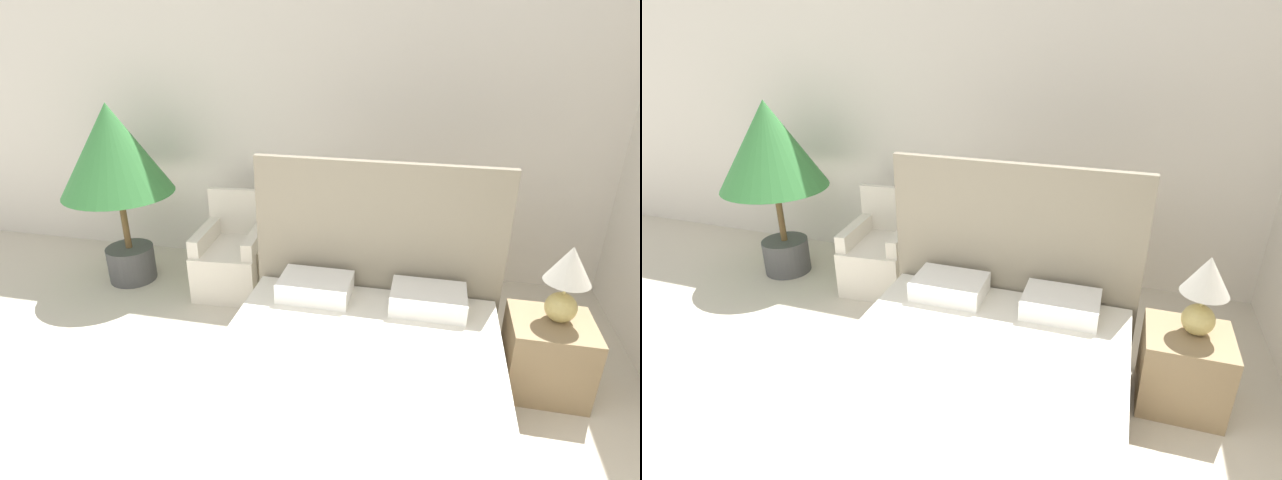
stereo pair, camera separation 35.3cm
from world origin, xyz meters
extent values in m
cube|color=silver|center=(0.00, 3.73, 1.45)|extent=(10.00, 0.06, 2.90)
cube|color=brown|center=(0.55, 1.32, 0.15)|extent=(1.76, 2.10, 0.29)
cube|color=silver|center=(0.55, 1.32, 0.41)|extent=(1.73, 2.05, 0.23)
cube|color=gray|center=(0.55, 2.40, 0.74)|extent=(1.80, 0.06, 1.47)
cube|color=white|center=(0.15, 2.15, 0.60)|extent=(0.51, 0.36, 0.14)
cube|color=white|center=(0.94, 2.15, 0.60)|extent=(0.51, 0.36, 0.14)
cube|color=silver|center=(-0.85, 3.00, 0.22)|extent=(0.63, 0.73, 0.44)
cube|color=silver|center=(-0.87, 3.31, 0.66)|extent=(0.58, 0.10, 0.45)
cube|color=silver|center=(-1.09, 2.98, 0.52)|extent=(0.15, 0.63, 0.16)
cube|color=silver|center=(-0.61, 3.01, 0.52)|extent=(0.15, 0.63, 0.16)
cube|color=silver|center=(-0.01, 3.00, 0.22)|extent=(0.59, 0.70, 0.44)
cube|color=silver|center=(-0.02, 3.31, 0.66)|extent=(0.58, 0.07, 0.45)
cube|color=silver|center=(-0.25, 2.99, 0.52)|extent=(0.11, 0.62, 0.16)
cube|color=silver|center=(0.23, 3.00, 0.52)|extent=(0.11, 0.62, 0.16)
cylinder|color=#4C4C4C|center=(-1.89, 2.96, 0.17)|extent=(0.44, 0.44, 0.34)
cylinder|color=brown|center=(-1.89, 2.96, 0.62)|extent=(0.06, 0.06, 0.55)
cone|color=#387F3D|center=(-1.89, 2.96, 1.30)|extent=(1.00, 1.00, 0.81)
cube|color=#937A56|center=(1.76, 2.15, 0.27)|extent=(0.53, 0.50, 0.53)
sphere|color=tan|center=(1.79, 2.17, 0.63)|extent=(0.20, 0.20, 0.20)
cylinder|color=tan|center=(1.79, 2.17, 0.78)|extent=(0.02, 0.02, 0.09)
cone|color=beige|center=(1.79, 2.17, 0.94)|extent=(0.29, 0.29, 0.24)
cylinder|color=#B7AD93|center=(-0.43, 2.96, 0.23)|extent=(0.34, 0.34, 0.46)
camera|label=1|loc=(0.87, -0.90, 2.35)|focal=28.00mm
camera|label=2|loc=(1.21, -0.81, 2.35)|focal=28.00mm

